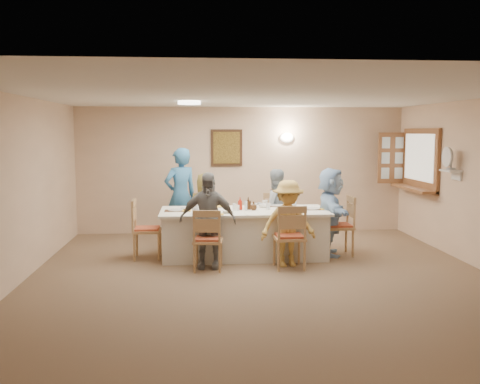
{
  "coord_description": "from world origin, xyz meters",
  "views": [
    {
      "loc": [
        -0.89,
        -7.1,
        2.02
      ],
      "look_at": [
        -0.2,
        1.4,
        1.05
      ],
      "focal_mm": 40.0,
      "sensor_mm": 36.0,
      "label": 1
    }
  ],
  "objects": [
    {
      "name": "chair_front_left",
      "position": [
        -0.74,
        0.57,
        0.46
      ],
      "size": [
        0.48,
        0.48,
        0.92
      ],
      "primitive_type": null,
      "rotation": [
        0.0,
        0.0,
        3.04
      ],
      "color": "tan",
      "rests_on": "ground"
    },
    {
      "name": "diner_back_left",
      "position": [
        -0.74,
        2.05,
        0.66
      ],
      "size": [
        0.7,
        0.51,
        1.32
      ],
      "primitive_type": "imported",
      "rotation": [
        0.0,
        0.0,
        3.08
      ],
      "color": "brown",
      "rests_on": "ground"
    },
    {
      "name": "placemat_fr",
      "position": [
        0.46,
        0.95,
        0.76
      ],
      "size": [
        0.33,
        0.25,
        0.01
      ],
      "primitive_type": "cube",
      "color": "#472B19",
      "rests_on": "dining_table"
    },
    {
      "name": "napkin_le",
      "position": [
        -1.06,
        1.32,
        0.77
      ],
      "size": [
        0.14,
        0.14,
        0.01
      ],
      "primitive_type": "cube",
      "color": "yellow",
      "rests_on": "dining_table"
    },
    {
      "name": "napkin_re",
      "position": [
        1.16,
        1.32,
        0.77
      ],
      "size": [
        0.13,
        0.13,
        0.01
      ],
      "primitive_type": "cube",
      "color": "yellow",
      "rests_on": "dining_table"
    },
    {
      "name": "plate_fr",
      "position": [
        0.46,
        0.95,
        0.77
      ],
      "size": [
        0.25,
        0.25,
        0.02
      ],
      "primitive_type": "cylinder",
      "color": "white",
      "rests_on": "dining_table"
    },
    {
      "name": "teacup_a",
      "position": [
        -0.91,
        1.02,
        0.81
      ],
      "size": [
        0.19,
        0.19,
        0.1
      ],
      "primitive_type": "imported",
      "rotation": [
        0.0,
        0.0,
        0.31
      ],
      "color": "white",
      "rests_on": "dining_table"
    },
    {
      "name": "wall_sconce",
      "position": [
        0.9,
        3.44,
        1.9
      ],
      "size": [
        0.26,
        0.09,
        0.18
      ],
      "primitive_type": "ellipsoid",
      "color": "white",
      "rests_on": "room_walls"
    },
    {
      "name": "diner_front_right",
      "position": [
        0.46,
        0.69,
        0.65
      ],
      "size": [
        0.95,
        0.68,
        1.3
      ],
      "primitive_type": "imported",
      "rotation": [
        0.0,
        0.0,
        0.12
      ],
      "color": "gold",
      "rests_on": "ground"
    },
    {
      "name": "placemat_br",
      "position": [
        0.46,
        1.79,
        0.76
      ],
      "size": [
        0.37,
        0.28,
        0.01
      ],
      "primitive_type": "cube",
      "color": "#472B19",
      "rests_on": "dining_table"
    },
    {
      "name": "chair_right_end",
      "position": [
        1.41,
        1.37,
        0.49
      ],
      "size": [
        0.47,
        0.47,
        0.98
      ],
      "primitive_type": null,
      "rotation": [
        0.0,
        0.0,
        -1.57
      ],
      "color": "tan",
      "rests_on": "ground"
    },
    {
      "name": "napkin_br",
      "position": [
        0.64,
        1.74,
        0.77
      ],
      "size": [
        0.14,
        0.14,
        0.01
      ],
      "primitive_type": "cube",
      "color": "yellow",
      "rests_on": "dining_table"
    },
    {
      "name": "diner_front_left",
      "position": [
        -0.74,
        0.69,
        0.71
      ],
      "size": [
        0.92,
        0.54,
        1.43
      ],
      "primitive_type": "imported",
      "rotation": [
        0.0,
        0.0,
        -0.12
      ],
      "color": "gray",
      "rests_on": "ground"
    },
    {
      "name": "fan_shelf",
      "position": [
        3.13,
        1.05,
        1.4
      ],
      "size": [
        0.22,
        0.36,
        0.03
      ],
      "primitive_type": "cube",
      "color": "white",
      "rests_on": "room_walls"
    },
    {
      "name": "condiment_brown",
      "position": [
        -0.06,
        1.45,
        0.86
      ],
      "size": [
        0.13,
        0.13,
        0.2
      ],
      "primitive_type": "imported",
      "rotation": [
        0.0,
        0.0,
        -0.22
      ],
      "color": "#3F2510",
      "rests_on": "dining_table"
    },
    {
      "name": "dining_table",
      "position": [
        -0.14,
        1.37,
        0.38
      ],
      "size": [
        2.68,
        1.13,
        0.76
      ],
      "primitive_type": "cube",
      "color": "silver",
      "rests_on": "ground"
    },
    {
      "name": "bowl_a",
      "position": [
        -0.41,
        1.09,
        0.78
      ],
      "size": [
        0.21,
        0.21,
        0.05
      ],
      "primitive_type": "imported",
      "rotation": [
        0.0,
        0.0,
        0.05
      ],
      "color": "white",
      "rests_on": "dining_table"
    },
    {
      "name": "plate_fl",
      "position": [
        -0.74,
        0.95,
        0.77
      ],
      "size": [
        0.22,
        0.22,
        0.01
      ],
      "primitive_type": "cylinder",
      "color": "white",
      "rests_on": "dining_table"
    },
    {
      "name": "ceiling_light",
      "position": [
        -1.0,
        1.5,
        2.47
      ],
      "size": [
        0.36,
        0.36,
        0.05
      ],
      "primitive_type": "cylinder",
      "color": "white",
      "rests_on": "room_walls"
    },
    {
      "name": "serving_hatch",
      "position": [
        3.21,
        2.4,
        1.5
      ],
      "size": [
        0.06,
        1.5,
        1.15
      ],
      "primitive_type": "cube",
      "color": "brown",
      "rests_on": "room_walls"
    },
    {
      "name": "diner_back_right",
      "position": [
        0.46,
        2.05,
        0.68
      ],
      "size": [
        0.83,
        0.73,
        1.37
      ],
      "primitive_type": "imported",
      "rotation": [
        0.0,
        0.0,
        3.3
      ],
      "color": "#8996A1",
      "rests_on": "ground"
    },
    {
      "name": "shutter_door",
      "position": [
        2.95,
        3.16,
        1.5
      ],
      "size": [
        0.55,
        0.04,
        1.0
      ],
      "primitive_type": "cube",
      "color": "brown",
      "rests_on": "room_walls"
    },
    {
      "name": "plate_br",
      "position": [
        0.46,
        1.79,
        0.77
      ],
      "size": [
        0.25,
        0.25,
        0.02
      ],
      "primitive_type": "cylinder",
      "color": "white",
      "rests_on": "dining_table"
    },
    {
      "name": "placemat_re",
      "position": [
        0.98,
        1.37,
        0.76
      ],
      "size": [
        0.34,
        0.25,
        0.01
      ],
      "primitive_type": "cube",
      "color": "#472B19",
      "rests_on": "dining_table"
    },
    {
      "name": "drinking_glass",
      "position": [
        -0.29,
        1.42,
        0.82
      ],
      "size": [
        0.06,
        0.06,
        0.09
      ],
      "primitive_type": "cylinder",
      "color": "silver",
      "rests_on": "dining_table"
    },
    {
      "name": "caregiver",
      "position": [
        -1.19,
        2.52,
        0.86
      ],
      "size": [
        0.98,
        0.95,
        1.73
      ],
      "primitive_type": "imported",
      "rotation": [
        0.0,
        0.0,
        3.65
      ],
      "color": "teal",
      "rests_on": "ground"
    },
    {
      "name": "condiment_malt",
      "position": [
        0.02,
        1.35,
        0.83
      ],
      "size": [
        0.19,
        0.19,
        0.14
      ],
      "primitive_type": "imported",
      "rotation": [
        0.0,
        0.0,
        -0.41
      ],
      "color": "#3F2510",
      "rests_on": "dining_table"
    },
    {
      "name": "placemat_le",
      "position": [
        -1.24,
        1.37,
        0.76
      ],
      "size": [
        0.34,
        0.25,
        0.01
      ],
      "primitive_type": "cube",
      "color": "#472B19",
      "rests_on": "dining_table"
    },
    {
      "name": "chair_back_right",
      "position": [
        0.46,
        2.17,
        0.46
      ],
      "size": [
        0.52,
        0.52,
        0.93
      ],
      "primitive_type": null,
      "rotation": [
        0.0,
        0.0,
        -0.2
      ],
      "color": "tan",
      "rests_on": "ground"
    },
    {
      "name": "desk_fan",
      "position": [
        3.1,
        1.05,
        1.55
      ],
      "size": [
        0.3,
        0.3,
        0.28
      ],
      "primitive_type": null,
      "color": "#A5A5A8",
      "rests_on": "fan_shelf"
    },
    {
      "name": "chair_left_end",
      "position": [
        -1.69,
        1.37,
        0.48
      ],
      "size": [
        0.46,
        0.46,
        0.95
      ],
      "primitive_type": null,
      "rotation": [
        0.0,
        0.0,
        1.58
      ],
      "color": "tan",
      "rests_on": "ground"
    },
    {
      "name": "plate_re",
      "position": [
        0.98,
        1.37,
        0.77
      ],
      "size": [
        0.25,
        0.25,
        0.02
      ],
      "primitive_type": "cylinder",
      "color": "white",
      "rests_on": "dining_table"
    },
    {
      "name": "teacup_b",
      "position": [
        0.27,
        1.87,
        0.8
      ],
      "size": [
        0.11,
        0.11,
        0.09
      ],
      "primitive_type": "imported",
      "rotation": [
        0.0,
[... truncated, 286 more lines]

